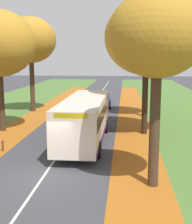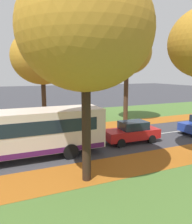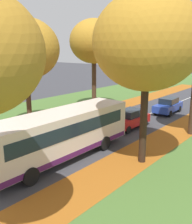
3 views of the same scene
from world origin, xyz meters
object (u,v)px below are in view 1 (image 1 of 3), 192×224
object	(u,v)px
tree_left_mid	(31,40)
car_red_lead	(94,110)
tree_right_nearest	(158,35)
car_blue_following	(103,100)
tree_right_near	(147,37)
bus	(85,118)
tree_right_mid	(146,44)
bollard_third	(3,146)

from	to	relation	value
tree_left_mid	car_red_lead	world-z (taller)	tree_left_mid
tree_right_nearest	car_red_lead	size ratio (longest dim) A/B	1.99
tree_right_nearest	car_blue_following	world-z (taller)	tree_right_nearest
tree_right_near	car_red_lead	distance (m)	9.24
tree_right_near	car_red_lead	world-z (taller)	tree_right_near
car_blue_following	car_red_lead	bearing A→B (deg)	-92.34
car_red_lead	car_blue_following	world-z (taller)	same
bus	car_blue_following	bearing A→B (deg)	89.57
tree_left_mid	tree_right_mid	size ratio (longest dim) A/B	1.10
tree_left_mid	car_red_lead	xyz separation A→B (m)	(6.89, -3.53, -6.53)
bus	car_red_lead	world-z (taller)	bus
tree_left_mid	bollard_third	xyz separation A→B (m)	(2.33, -14.13, -7.01)
bollard_third	car_red_lead	xyz separation A→B (m)	(4.56, 10.60, 0.48)
bollard_third	car_blue_following	xyz separation A→B (m)	(4.85, 17.70, 0.48)
car_blue_following	tree_right_mid	bearing A→B (deg)	-50.30
tree_left_mid	bollard_third	bearing A→B (deg)	-80.65
tree_left_mid	tree_right_near	distance (m)	14.24
tree_right_nearest	car_red_lead	distance (m)	16.53
tree_right_near	car_red_lead	xyz separation A→B (m)	(-4.27, 5.30, -6.24)
tree_right_mid	bollard_third	xyz separation A→B (m)	(-9.24, -12.42, -6.49)
tree_left_mid	tree_right_nearest	bearing A→B (deg)	-59.23
tree_right_mid	car_red_lead	xyz separation A→B (m)	(-4.68, -1.82, -6.01)
car_red_lead	car_blue_following	bearing A→B (deg)	87.66
car_blue_following	tree_right_near	bearing A→B (deg)	-72.19
tree_right_nearest	tree_right_near	size ratio (longest dim) A/B	0.86
tree_right_nearest	car_red_lead	world-z (taller)	tree_right_nearest
bollard_third	car_blue_following	bearing A→B (deg)	74.67
tree_left_mid	car_red_lead	bearing A→B (deg)	-27.14
tree_right_nearest	tree_right_mid	size ratio (longest dim) A/B	0.95
bus	car_red_lead	bearing A→B (deg)	91.23
tree_left_mid	bollard_third	distance (m)	15.95
bus	tree_left_mid	bearing A→B (deg)	121.19
tree_left_mid	bus	xyz separation A→B (m)	(7.06, -11.67, -5.64)
tree_right_near	car_red_lead	size ratio (longest dim) A/B	2.30
tree_right_mid	car_red_lead	bearing A→B (deg)	-158.76
tree_right_mid	bus	world-z (taller)	tree_right_mid
tree_right_nearest	bollard_third	xyz separation A→B (m)	(-8.67, 4.34, -6.22)
tree_right_mid	bollard_third	distance (m)	16.78
bus	car_red_lead	distance (m)	8.19
bus	car_red_lead	size ratio (longest dim) A/B	2.45
bollard_third	tree_right_nearest	bearing A→B (deg)	-26.59
tree_right_near	tree_left_mid	bearing A→B (deg)	141.64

